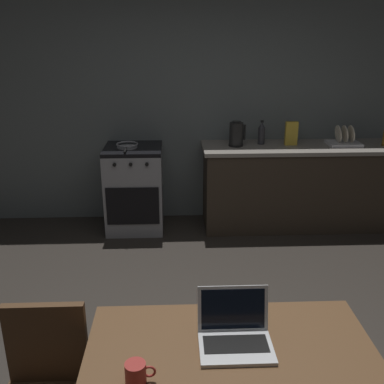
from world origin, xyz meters
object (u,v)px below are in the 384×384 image
coffee_mug (136,373)px  electric_kettle (236,134)px  cereal_box (291,133)px  bottle_b (262,133)px  dish_rack (344,141)px  frying_pan (127,145)px  laptop (235,335)px  dining_table (233,375)px  stove_oven (135,188)px

coffee_mug → electric_kettle: bearing=75.5°
cereal_box → bottle_b: bearing=168.9°
electric_kettle → cereal_box: (0.59, 0.02, -0.00)m
electric_kettle → dish_rack: electric_kettle is taller
frying_pan → dish_rack: size_ratio=1.18×
laptop → cereal_box: 3.15m
coffee_mug → cereal_box: 3.49m
laptop → dish_rack: 3.34m
coffee_mug → bottle_b: 3.44m
electric_kettle → frying_pan: bearing=-178.5°
dining_table → laptop: size_ratio=3.96×
electric_kettle → frying_pan: electric_kettle is taller
dining_table → bottle_b: bottle_b is taller
frying_pan → cereal_box: bearing=1.6°
coffee_mug → frying_pan: bearing=95.9°
stove_oven → bottle_b: size_ratio=3.60×
dining_table → electric_kettle: electric_kettle is taller
stove_oven → laptop: bearing=-76.9°
laptop → cereal_box: cereal_box is taller
dining_table → frying_pan: size_ratio=3.15×
frying_pan → coffee_mug: (0.33, -3.14, -0.15)m
frying_pan → bottle_b: bearing=4.4°
coffee_mug → bottle_b: bearing=71.3°
stove_oven → coffee_mug: 3.20m
dish_rack → bottle_b: size_ratio=1.34×
laptop → cereal_box: (0.99, 2.98, 0.25)m
coffee_mug → dining_table: bearing=14.4°
stove_oven → cereal_box: (1.67, 0.02, 0.58)m
electric_kettle → bottle_b: bearing=15.8°
coffee_mug → bottle_b: bottle_b is taller
bottle_b → laptop: bearing=-102.7°
bottle_b → electric_kettle: bearing=-164.2°
stove_oven → laptop: (0.69, -2.95, 0.34)m
dish_rack → stove_oven: bearing=-179.9°
electric_kettle → cereal_box: size_ratio=1.06×
electric_kettle → dish_rack: size_ratio=0.78×
stove_oven → coffee_mug: bearing=-85.2°
frying_pan → bottle_b: 1.43m
stove_oven → dish_rack: dish_rack is taller
coffee_mug → cereal_box: size_ratio=0.49×
stove_oven → cereal_box: 1.77m
stove_oven → dining_table: bearing=-77.7°
dining_table → laptop: bearing=79.7°
frying_pan → dish_rack: (2.30, 0.03, 0.02)m
stove_oven → frying_pan: (-0.06, -0.03, 0.48)m
laptop → coffee_mug: laptop is taller
dining_table → laptop: laptop is taller
bottle_b → dining_table: bearing=-102.6°
bottle_b → stove_oven: bearing=-176.6°
dish_rack → bottle_b: 0.88m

